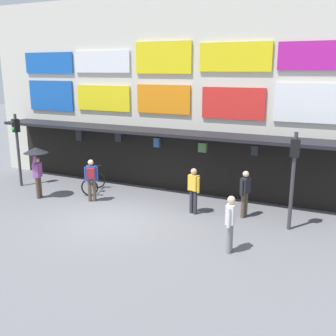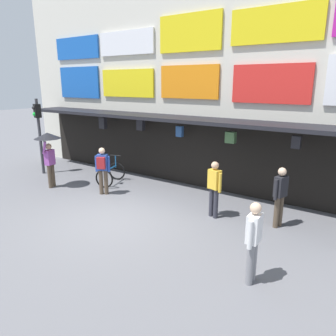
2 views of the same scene
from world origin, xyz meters
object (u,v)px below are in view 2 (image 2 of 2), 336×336
Objects in this scene: pedestrian_in_white at (253,238)px; pedestrian_in_yellow at (214,186)px; pedestrian_in_blue at (280,194)px; traffic_light_near at (38,124)px; bicycle_parked at (111,174)px; pedestrian_with_umbrella at (48,144)px; pedestrian_in_red at (103,168)px.

pedestrian_in_white and pedestrian_in_yellow have the same top height.
pedestrian_in_white is 2.87m from pedestrian_in_blue.
traffic_light_near is 10.65m from pedestrian_in_white.
pedestrian_in_white is at bearing -49.72° from pedestrian_in_yellow.
bicycle_parked is 0.79× the size of pedestrian_in_yellow.
pedestrian_in_yellow is 0.81× the size of pedestrian_with_umbrella.
pedestrian_in_blue reaches higher than bicycle_parked.
bicycle_parked is at bearing 178.41° from pedestrian_in_blue.
pedestrian_in_white is 0.81× the size of pedestrian_with_umbrella.
pedestrian_in_red is (0.67, -1.05, 0.59)m from bicycle_parked.
pedestrian_in_blue is at bearing 9.92° from pedestrian_with_umbrella.
traffic_light_near is 2.23m from pedestrian_with_umbrella.
pedestrian_in_blue is 0.81× the size of pedestrian_with_umbrella.
pedestrian_with_umbrella reaches higher than pedestrian_in_white.
pedestrian_with_umbrella reaches higher than pedestrian_in_red.
traffic_light_near is 3.95m from bicycle_parked.
traffic_light_near reaches higher than pedestrian_in_blue.
pedestrian_in_blue is 1.80m from pedestrian_in_yellow.
bicycle_parked is 0.79× the size of pedestrian_in_white.
pedestrian_in_red and pedestrian_in_white have the same top height.
traffic_light_near is 1.54× the size of pedestrian_with_umbrella.
pedestrian_in_yellow is (4.09, 0.45, -0.04)m from pedestrian_in_red.
pedestrian_in_white is 8.51m from pedestrian_with_umbrella.
pedestrian_in_white is at bearing -9.81° from pedestrian_with_umbrella.
pedestrian_in_blue is (-0.31, 2.85, 0.00)m from pedestrian_in_white.
bicycle_parked is at bearing 156.03° from pedestrian_in_white.
pedestrian_with_umbrella is at bearing -134.03° from bicycle_parked.
pedestrian_in_red is at bearing 13.75° from pedestrian_with_umbrella.
pedestrian_with_umbrella is at bearing -170.08° from pedestrian_in_blue.
pedestrian_in_yellow is (-1.75, -0.42, 0.00)m from pedestrian_in_blue.
pedestrian_with_umbrella is (-8.35, 1.44, 0.69)m from pedestrian_in_white.
pedestrian_in_red is at bearing -171.55° from pedestrian_in_blue.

